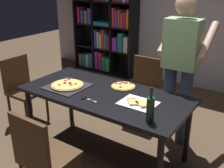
{
  "coord_description": "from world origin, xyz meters",
  "views": [
    {
      "loc": [
        1.57,
        -2.16,
        1.92
      ],
      "look_at": [
        0.0,
        0.15,
        0.8
      ],
      "focal_mm": 43.44,
      "sensor_mm": 36.0,
      "label": 1
    }
  ],
  "objects_px": {
    "wine_bottle": "(150,109)",
    "person_serving_pizza": "(181,63)",
    "bookshelf": "(107,27)",
    "chair_left_end": "(22,85)",
    "chair_near_camera": "(42,154)",
    "chair_far_side": "(143,86)",
    "second_pizza_plain": "(123,86)",
    "pepperoni_pizza_on_tray": "(67,85)",
    "kitchen_scissors": "(87,99)",
    "dining_table": "(104,99)"
  },
  "relations": [
    {
      "from": "chair_far_side",
      "to": "wine_bottle",
      "type": "height_order",
      "value": "wine_bottle"
    },
    {
      "from": "bookshelf",
      "to": "person_serving_pizza",
      "type": "xyz_separation_m",
      "value": [
        2.22,
        -1.68,
        0.04
      ]
    },
    {
      "from": "bookshelf",
      "to": "chair_near_camera",
      "type": "bearing_deg",
      "value": -63.39
    },
    {
      "from": "person_serving_pizza",
      "to": "chair_far_side",
      "type": "bearing_deg",
      "value": 158.82
    },
    {
      "from": "chair_left_end",
      "to": "wine_bottle",
      "type": "xyz_separation_m",
      "value": [
        2.09,
        -0.28,
        0.36
      ]
    },
    {
      "from": "chair_far_side",
      "to": "bookshelf",
      "type": "xyz_separation_m",
      "value": [
        -1.65,
        1.46,
        0.44
      ]
    },
    {
      "from": "bookshelf",
      "to": "wine_bottle",
      "type": "bearing_deg",
      "value": -48.64
    },
    {
      "from": "chair_near_camera",
      "to": "chair_far_side",
      "type": "relative_size",
      "value": 1.0
    },
    {
      "from": "chair_near_camera",
      "to": "bookshelf",
      "type": "bearing_deg",
      "value": 116.61
    },
    {
      "from": "chair_near_camera",
      "to": "wine_bottle",
      "type": "height_order",
      "value": "wine_bottle"
    },
    {
      "from": "second_pizza_plain",
      "to": "wine_bottle",
      "type": "bearing_deg",
      "value": -41.06
    },
    {
      "from": "chair_left_end",
      "to": "person_serving_pizza",
      "type": "height_order",
      "value": "person_serving_pizza"
    },
    {
      "from": "dining_table",
      "to": "second_pizza_plain",
      "type": "height_order",
      "value": "second_pizza_plain"
    },
    {
      "from": "chair_left_end",
      "to": "person_serving_pizza",
      "type": "bearing_deg",
      "value": 19.39
    },
    {
      "from": "person_serving_pizza",
      "to": "second_pizza_plain",
      "type": "height_order",
      "value": "person_serving_pizza"
    },
    {
      "from": "bookshelf",
      "to": "person_serving_pizza",
      "type": "distance_m",
      "value": 2.78
    },
    {
      "from": "chair_far_side",
      "to": "second_pizza_plain",
      "type": "distance_m",
      "value": 0.72
    },
    {
      "from": "dining_table",
      "to": "bookshelf",
      "type": "height_order",
      "value": "bookshelf"
    },
    {
      "from": "chair_far_side",
      "to": "second_pizza_plain",
      "type": "xyz_separation_m",
      "value": [
        0.09,
        -0.67,
        0.25
      ]
    },
    {
      "from": "wine_bottle",
      "to": "person_serving_pizza",
      "type": "bearing_deg",
      "value": 96.9
    },
    {
      "from": "pepperoni_pizza_on_tray",
      "to": "kitchen_scissors",
      "type": "height_order",
      "value": "pepperoni_pizza_on_tray"
    },
    {
      "from": "chair_left_end",
      "to": "chair_near_camera",
      "type": "bearing_deg",
      "value": -33.07
    },
    {
      "from": "pepperoni_pizza_on_tray",
      "to": "kitchen_scissors",
      "type": "distance_m",
      "value": 0.42
    },
    {
      "from": "dining_table",
      "to": "chair_near_camera",
      "type": "relative_size",
      "value": 2.04
    },
    {
      "from": "chair_near_camera",
      "to": "chair_far_side",
      "type": "distance_m",
      "value": 1.83
    },
    {
      "from": "dining_table",
      "to": "bookshelf",
      "type": "relative_size",
      "value": 0.94
    },
    {
      "from": "chair_left_end",
      "to": "bookshelf",
      "type": "height_order",
      "value": "bookshelf"
    },
    {
      "from": "bookshelf",
      "to": "chair_left_end",
      "type": "bearing_deg",
      "value": -84.16
    },
    {
      "from": "person_serving_pizza",
      "to": "kitchen_scissors",
      "type": "relative_size",
      "value": 8.98
    },
    {
      "from": "dining_table",
      "to": "chair_far_side",
      "type": "distance_m",
      "value": 0.93
    },
    {
      "from": "bookshelf",
      "to": "second_pizza_plain",
      "type": "height_order",
      "value": "bookshelf"
    },
    {
      "from": "pepperoni_pizza_on_tray",
      "to": "second_pizza_plain",
      "type": "xyz_separation_m",
      "value": [
        0.53,
        0.34,
        -0.0
      ]
    },
    {
      "from": "bookshelf",
      "to": "kitchen_scissors",
      "type": "xyz_separation_m",
      "value": [
        1.6,
        -2.61,
        -0.2
      ]
    },
    {
      "from": "person_serving_pizza",
      "to": "pepperoni_pizza_on_tray",
      "type": "bearing_deg",
      "value": -141.76
    },
    {
      "from": "wine_bottle",
      "to": "kitchen_scissors",
      "type": "xyz_separation_m",
      "value": [
        -0.73,
        0.04,
        -0.11
      ]
    },
    {
      "from": "bookshelf",
      "to": "second_pizza_plain",
      "type": "bearing_deg",
      "value": -50.81
    },
    {
      "from": "pepperoni_pizza_on_tray",
      "to": "wine_bottle",
      "type": "distance_m",
      "value": 1.15
    },
    {
      "from": "chair_near_camera",
      "to": "chair_far_side",
      "type": "height_order",
      "value": "same"
    },
    {
      "from": "chair_near_camera",
      "to": "bookshelf",
      "type": "distance_m",
      "value": 3.71
    },
    {
      "from": "pepperoni_pizza_on_tray",
      "to": "kitchen_scissors",
      "type": "relative_size",
      "value": 2.19
    },
    {
      "from": "dining_table",
      "to": "chair_near_camera",
      "type": "bearing_deg",
      "value": -90.0
    },
    {
      "from": "person_serving_pizza",
      "to": "dining_table",
      "type": "bearing_deg",
      "value": -129.3
    },
    {
      "from": "person_serving_pizza",
      "to": "bookshelf",
      "type": "bearing_deg",
      "value": 142.84
    },
    {
      "from": "kitchen_scissors",
      "to": "second_pizza_plain",
      "type": "relative_size",
      "value": 0.72
    },
    {
      "from": "chair_near_camera",
      "to": "pepperoni_pizza_on_tray",
      "type": "bearing_deg",
      "value": 118.48
    },
    {
      "from": "pepperoni_pizza_on_tray",
      "to": "second_pizza_plain",
      "type": "height_order",
      "value": "pepperoni_pizza_on_tray"
    },
    {
      "from": "bookshelf",
      "to": "person_serving_pizza",
      "type": "bearing_deg",
      "value": -37.16
    },
    {
      "from": "dining_table",
      "to": "chair_far_side",
      "type": "xyz_separation_m",
      "value": [
        0.0,
        0.91,
        -0.17
      ]
    },
    {
      "from": "chair_left_end",
      "to": "person_serving_pizza",
      "type": "relative_size",
      "value": 0.51
    },
    {
      "from": "pepperoni_pizza_on_tray",
      "to": "second_pizza_plain",
      "type": "relative_size",
      "value": 1.57
    }
  ]
}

